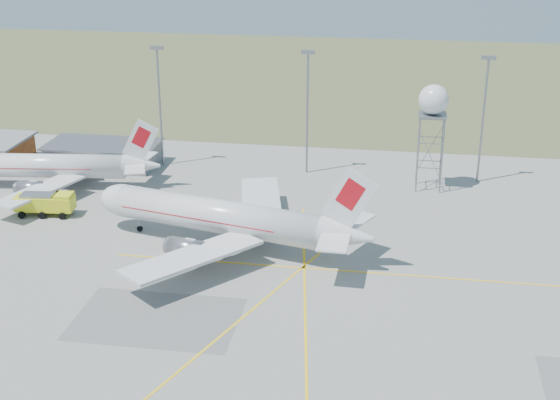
% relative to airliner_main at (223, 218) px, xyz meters
% --- Properties ---
extents(grass_strip, '(400.00, 120.00, 0.03)m').
position_rel_airliner_main_xyz_m(grass_strip, '(17.08, 105.30, -4.10)').
color(grass_strip, '#485B32').
rests_on(grass_strip, ground).
extents(building_grey, '(19.00, 10.00, 3.90)m').
position_rel_airliner_main_xyz_m(building_grey, '(-27.92, 29.30, -2.14)').
color(building_grey, gray).
rests_on(building_grey, ground).
extents(mast_a, '(2.20, 0.50, 20.50)m').
position_rel_airliner_main_xyz_m(mast_a, '(-17.92, 31.30, 7.95)').
color(mast_a, slate).
rests_on(mast_a, ground).
extents(mast_b, '(2.20, 0.50, 20.50)m').
position_rel_airliner_main_xyz_m(mast_b, '(7.08, 31.30, 7.95)').
color(mast_b, slate).
rests_on(mast_b, ground).
extents(mast_c, '(2.20, 0.50, 20.50)m').
position_rel_airliner_main_xyz_m(mast_c, '(35.08, 31.30, 7.95)').
color(mast_c, slate).
rests_on(mast_c, ground).
extents(airliner_main, '(39.15, 37.33, 13.44)m').
position_rel_airliner_main_xyz_m(airliner_main, '(0.00, 0.00, 0.00)').
color(airliner_main, silver).
rests_on(airliner_main, ground).
extents(airliner_far, '(33.49, 32.39, 11.40)m').
position_rel_airliner_main_xyz_m(airliner_far, '(-31.95, 17.73, -0.62)').
color(airliner_far, silver).
rests_on(airliner_far, ground).
extents(radar_tower, '(4.62, 4.62, 16.72)m').
position_rel_airliner_main_xyz_m(radar_tower, '(27.04, 26.82, 5.26)').
color(radar_tower, slate).
rests_on(radar_tower, ground).
extents(fire_truck, '(8.64, 3.96, 3.37)m').
position_rel_airliner_main_xyz_m(fire_truck, '(-27.79, 6.59, -2.50)').
color(fire_truck, yellow).
rests_on(fire_truck, ground).
extents(baggage_tug, '(2.36, 2.18, 1.57)m').
position_rel_airliner_main_xyz_m(baggage_tug, '(-41.48, 24.01, -3.52)').
color(baggage_tug, '#AF0C0F').
rests_on(baggage_tug, ground).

